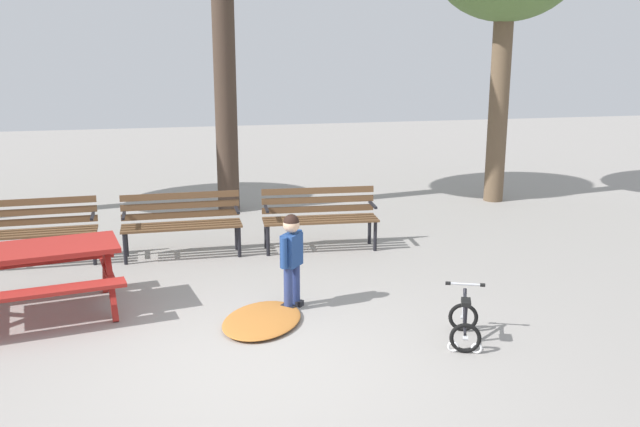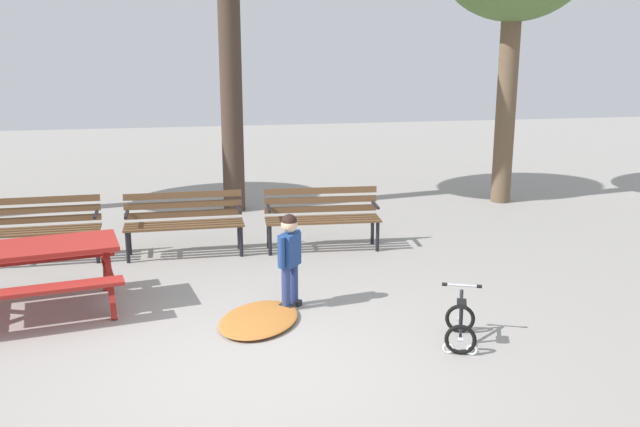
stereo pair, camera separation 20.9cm
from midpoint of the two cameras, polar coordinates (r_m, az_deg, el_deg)
ground at (r=6.66m, az=-4.62°, el=-11.99°), size 36.00×36.00×0.00m
picnic_table at (r=8.13m, az=-21.60°, el=-3.61°), size 2.02×1.65×0.79m
park_bench_far_left at (r=10.04m, az=-21.20°, el=-0.81°), size 1.61×0.51×0.85m
park_bench_left at (r=9.82m, az=-10.28°, el=-0.38°), size 1.60×0.47×0.85m
park_bench_right at (r=9.95m, az=0.76°, el=0.03°), size 1.62×0.54×0.85m
child_standing at (r=7.72m, az=-1.69°, el=-3.22°), size 0.29×0.33×1.07m
kids_bicycle at (r=7.13m, az=12.08°, el=-8.70°), size 0.52×0.63×0.54m
leaf_pile at (r=7.54m, az=-4.14°, el=-8.49°), size 1.20×1.34×0.07m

